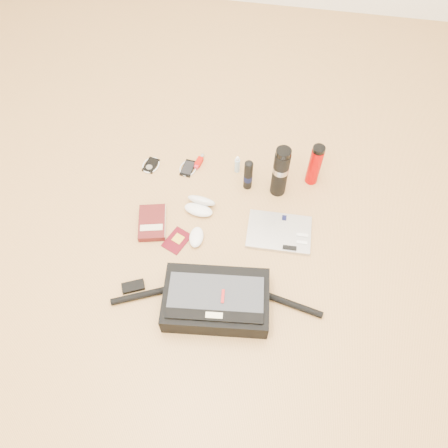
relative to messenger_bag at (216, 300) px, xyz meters
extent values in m
plane|color=#B3844A|center=(-0.05, 0.26, -0.06)|extent=(4.00, 4.00, 0.00)
cube|color=black|center=(0.00, 0.00, 0.00)|extent=(0.46, 0.31, 0.11)
cube|color=#2F3238|center=(0.00, -0.01, 0.06)|extent=(0.40, 0.23, 0.01)
cube|color=black|center=(0.01, -0.09, 0.06)|extent=(0.38, 0.08, 0.01)
cube|color=beige|center=(0.01, -0.09, 0.06)|extent=(0.07, 0.03, 0.02)
cube|color=#A21413|center=(0.03, 0.00, 0.06)|extent=(0.02, 0.06, 0.02)
cylinder|color=black|center=(-0.31, -0.01, -0.04)|extent=(0.26, 0.14, 0.03)
cylinder|color=black|center=(0.31, 0.05, -0.04)|extent=(0.27, 0.08, 0.03)
cube|color=black|center=(-0.37, 0.02, -0.05)|extent=(0.11, 0.08, 0.02)
cube|color=#B2B2B5|center=(0.23, 0.40, -0.05)|extent=(0.30, 0.21, 0.02)
cube|color=black|center=(0.24, 0.48, -0.03)|extent=(0.02, 0.03, 0.00)
cube|color=silver|center=(0.33, 0.40, -0.03)|extent=(0.05, 0.02, 0.01)
cube|color=white|center=(0.33, 0.36, -0.03)|extent=(0.05, 0.02, 0.01)
cube|color=black|center=(0.28, 0.32, -0.03)|extent=(0.06, 0.02, 0.01)
cube|color=#471111|center=(-0.37, 0.35, -0.04)|extent=(0.16, 0.21, 0.03)
cube|color=beige|center=(-0.31, 0.36, -0.04)|extent=(0.04, 0.18, 0.03)
cube|color=beige|center=(-0.36, 0.31, -0.02)|extent=(0.11, 0.06, 0.00)
cube|color=#4B050E|center=(-0.23, 0.28, -0.05)|extent=(0.13, 0.15, 0.01)
cube|color=gold|center=(-0.23, 0.29, -0.05)|extent=(0.06, 0.06, 0.00)
ellipsoid|color=white|center=(-0.15, 0.30, -0.04)|extent=(0.07, 0.11, 0.04)
ellipsoid|color=silver|center=(-0.17, 0.45, -0.04)|extent=(0.15, 0.09, 0.04)
ellipsoid|color=silver|center=(-0.16, 0.50, -0.02)|extent=(0.15, 0.09, 0.08)
ellipsoid|color=black|center=(-0.19, 0.46, -0.03)|extent=(0.04, 0.03, 0.01)
ellipsoid|color=black|center=(-0.14, 0.45, -0.03)|extent=(0.04, 0.03, 0.01)
cylinder|color=black|center=(-0.17, 0.45, -0.03)|extent=(0.02, 0.01, 0.00)
cube|color=black|center=(-0.47, 0.70, -0.05)|extent=(0.08, 0.11, 0.01)
cylinder|color=#979799|center=(-0.47, 0.68, -0.05)|extent=(0.04, 0.04, 0.00)
torus|color=white|center=(-0.47, 0.70, -0.05)|extent=(0.10, 0.10, 0.01)
cube|color=black|center=(-0.28, 0.71, -0.05)|extent=(0.07, 0.11, 0.01)
cube|color=black|center=(-0.28, 0.71, -0.05)|extent=(0.06, 0.09, 0.00)
torus|color=silver|center=(-0.28, 0.71, -0.05)|extent=(0.09, 0.09, 0.01)
cube|color=#B10A03|center=(-0.23, 0.75, -0.04)|extent=(0.04, 0.06, 0.03)
cube|color=red|center=(-0.23, 0.72, -0.04)|extent=(0.02, 0.02, 0.02)
cylinder|color=#AAA9AC|center=(-0.22, 0.79, -0.04)|extent=(0.03, 0.04, 0.02)
cylinder|color=#A3C5D8|center=(-0.03, 0.74, -0.01)|extent=(0.03, 0.03, 0.08)
cylinder|color=silver|center=(-0.03, 0.74, 0.03)|extent=(0.02, 0.02, 0.02)
cylinder|color=white|center=(-0.03, 0.74, 0.04)|extent=(0.01, 0.01, 0.01)
cylinder|color=black|center=(0.04, 0.65, 0.03)|extent=(0.05, 0.05, 0.17)
cylinder|color=black|center=(0.04, 0.65, 0.01)|extent=(0.06, 0.06, 0.03)
ellipsoid|color=black|center=(0.04, 0.65, 0.12)|extent=(0.05, 0.05, 0.02)
cylinder|color=black|center=(0.19, 0.65, 0.08)|extent=(0.08, 0.08, 0.27)
cylinder|color=#A7A7AA|center=(0.19, 0.65, 0.11)|extent=(0.08, 0.08, 0.03)
cylinder|color=black|center=(0.19, 0.65, 0.22)|extent=(0.07, 0.07, 0.03)
cylinder|color=#AF0202|center=(0.35, 0.74, 0.05)|extent=(0.07, 0.07, 0.22)
cylinder|color=black|center=(0.35, 0.74, 0.17)|extent=(0.07, 0.07, 0.02)
camera|label=1|loc=(0.15, -0.69, 1.68)|focal=35.00mm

